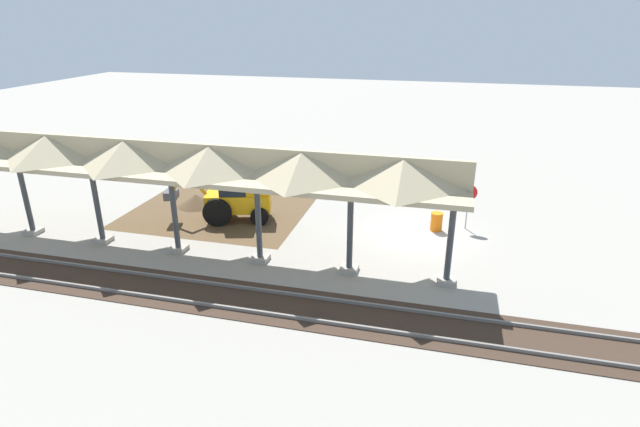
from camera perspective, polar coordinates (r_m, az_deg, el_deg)
ground_plane at (r=24.04m, az=10.80°, el=-2.36°), size 120.00×120.00×0.00m
dirt_work_zone at (r=26.81m, az=-11.65°, el=0.15°), size 9.09×7.00×0.01m
platform_canopy at (r=21.46m, az=-16.97°, el=5.99°), size 24.14×3.20×4.90m
rail_tracks at (r=17.42m, az=8.92°, el=-12.09°), size 60.00×2.58×0.15m
stop_sign at (r=24.72m, az=16.62°, el=1.79°), size 0.76×0.06×2.23m
backhoe at (r=25.19m, az=-9.68°, el=1.95°), size 5.28×2.58×2.82m
dirt_mound at (r=28.05m, az=-13.92°, el=0.93°), size 4.26×4.26×1.24m
traffic_barrel at (r=24.54m, az=13.17°, el=-0.91°), size 0.56×0.56×0.90m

